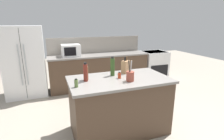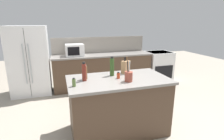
% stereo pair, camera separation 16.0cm
% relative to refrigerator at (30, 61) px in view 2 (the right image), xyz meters
% --- Properties ---
extents(ground_plane, '(14.00, 14.00, 0.00)m').
position_rel_refrigerator_xyz_m(ground_plane, '(1.59, -2.25, -0.86)').
color(ground_plane, gray).
extents(back_counter_run, '(2.77, 0.66, 0.94)m').
position_rel_refrigerator_xyz_m(back_counter_run, '(1.89, -0.05, -0.39)').
color(back_counter_run, '#4C3828').
rests_on(back_counter_run, ground_plane).
extents(wall_backsplash, '(2.73, 0.03, 0.46)m').
position_rel_refrigerator_xyz_m(wall_backsplash, '(1.89, 0.27, 0.31)').
color(wall_backsplash, gray).
rests_on(wall_backsplash, back_counter_run).
extents(kitchen_island, '(1.60, 0.88, 0.94)m').
position_rel_refrigerator_xyz_m(kitchen_island, '(1.59, -2.25, -0.39)').
color(kitchen_island, '#4C3828').
rests_on(kitchen_island, ground_plane).
extents(refrigerator, '(0.94, 0.75, 1.73)m').
position_rel_refrigerator_xyz_m(refrigerator, '(0.00, 0.00, 0.00)').
color(refrigerator, white).
rests_on(refrigerator, ground_plane).
extents(range_oven, '(0.76, 0.65, 0.92)m').
position_rel_refrigerator_xyz_m(range_oven, '(3.70, -0.05, -0.40)').
color(range_oven, white).
rests_on(range_oven, ground_plane).
extents(microwave, '(0.47, 0.39, 0.31)m').
position_rel_refrigerator_xyz_m(microwave, '(1.13, -0.05, 0.23)').
color(microwave, white).
rests_on(microwave, back_counter_run).
extents(knife_block, '(0.16, 0.15, 0.29)m').
position_rel_refrigerator_xyz_m(knife_block, '(1.81, -2.00, 0.19)').
color(knife_block, '#A87C54').
rests_on(knife_block, kitchen_island).
extents(utensil_crock, '(0.12, 0.12, 0.32)m').
position_rel_refrigerator_xyz_m(utensil_crock, '(1.69, -2.42, 0.16)').
color(utensil_crock, brown).
rests_on(utensil_crock, kitchen_island).
extents(spice_jar_paprika, '(0.05, 0.05, 0.10)m').
position_rel_refrigerator_xyz_m(spice_jar_paprika, '(1.60, -2.24, 0.12)').
color(spice_jar_paprika, '#B73D1E').
rests_on(spice_jar_paprika, kitchen_island).
extents(pepper_grinder, '(0.06, 0.06, 0.24)m').
position_rel_refrigerator_xyz_m(pepper_grinder, '(1.09, -2.12, 0.19)').
color(pepper_grinder, brown).
rests_on(pepper_grinder, kitchen_island).
extents(vinegar_bottle, '(0.07, 0.07, 0.29)m').
position_rel_refrigerator_xyz_m(vinegar_bottle, '(1.06, -2.20, 0.21)').
color(vinegar_bottle, maroon).
rests_on(vinegar_bottle, kitchen_island).
extents(spice_jar_oregano, '(0.05, 0.05, 0.12)m').
position_rel_refrigerator_xyz_m(spice_jar_oregano, '(0.89, -2.40, 0.13)').
color(spice_jar_oregano, '#567038').
rests_on(spice_jar_oregano, kitchen_island).
extents(olive_oil_bottle, '(0.07, 0.07, 0.33)m').
position_rel_refrigerator_xyz_m(olive_oil_bottle, '(1.54, -2.06, 0.23)').
color(olive_oil_bottle, '#2D4C1E').
rests_on(olive_oil_bottle, kitchen_island).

